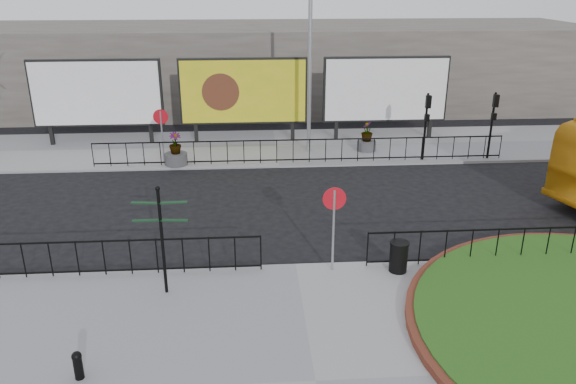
{
  "coord_description": "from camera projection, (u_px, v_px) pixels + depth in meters",
  "views": [
    {
      "loc": [
        -1.2,
        -14.25,
        7.86
      ],
      "look_at": [
        -0.06,
        2.3,
        1.45
      ],
      "focal_mm": 35.0,
      "sensor_mm": 36.0,
      "label": 1
    }
  ],
  "objects": [
    {
      "name": "billboard_right",
      "position": [
        386.0,
        90.0,
        27.65
      ],
      "size": [
        6.2,
        0.31,
        4.1
      ],
      "color": "black",
      "rests_on": "pavement_far"
    },
    {
      "name": "railing_far",
      "position": [
        301.0,
        151.0,
        24.65
      ],
      "size": [
        18.0,
        0.1,
        1.1
      ],
      "primitive_type": null,
      "color": "black",
      "rests_on": "pavement_far"
    },
    {
      "name": "planter_a",
      "position": [
        176.0,
        154.0,
        24.41
      ],
      "size": [
        0.98,
        0.98,
        1.44
      ],
      "color": "#4C4C4F",
      "rests_on": "pavement_far"
    },
    {
      "name": "building_backdrop",
      "position": [
        268.0,
        66.0,
        35.74
      ],
      "size": [
        40.0,
        10.0,
        5.0
      ],
      "primitive_type": "cube",
      "color": "slate",
      "rests_on": "ground"
    },
    {
      "name": "pavement_near",
      "position": [
        315.0,
        383.0,
        11.49
      ],
      "size": [
        30.0,
        10.0,
        0.12
      ],
      "primitive_type": "cube",
      "color": "gray",
      "rests_on": "ground"
    },
    {
      "name": "signal_pole_b",
      "position": [
        493.0,
        116.0,
        24.71
      ],
      "size": [
        0.22,
        0.26,
        3.0
      ],
      "color": "black",
      "rests_on": "pavement_far"
    },
    {
      "name": "pavement_far",
      "position": [
        276.0,
        147.0,
        27.31
      ],
      "size": [
        44.0,
        6.0,
        0.12
      ],
      "primitive_type": "cube",
      "color": "gray",
      "rests_on": "ground"
    },
    {
      "name": "billboard_left",
      "position": [
        97.0,
        94.0,
        26.76
      ],
      "size": [
        6.2,
        0.31,
        4.1
      ],
      "color": "black",
      "rests_on": "pavement_far"
    },
    {
      "name": "railing_near_left",
      "position": [
        77.0,
        258.0,
        15.27
      ],
      "size": [
        10.0,
        0.1,
        1.1
      ],
      "primitive_type": null,
      "color": "black",
      "rests_on": "pavement_near"
    },
    {
      "name": "bollard",
      "position": [
        78.0,
        364.0,
        11.43
      ],
      "size": [
        0.21,
        0.21,
        0.64
      ],
      "color": "black",
      "rests_on": "pavement_near"
    },
    {
      "name": "litter_bin",
      "position": [
        399.0,
        256.0,
        15.58
      ],
      "size": [
        0.54,
        0.54,
        0.89
      ],
      "color": "black",
      "rests_on": "pavement_near"
    },
    {
      "name": "ground",
      "position": [
        296.0,
        267.0,
        16.17
      ],
      "size": [
        90.0,
        90.0,
        0.0
      ],
      "primitive_type": "plane",
      "color": "black",
      "rests_on": "ground"
    },
    {
      "name": "speed_sign_near",
      "position": [
        334.0,
        211.0,
        15.17
      ],
      "size": [
        0.64,
        0.07,
        2.47
      ],
      "color": "gray",
      "rests_on": "pavement_near"
    },
    {
      "name": "fingerpost_sign",
      "position": [
        161.0,
        230.0,
        14.05
      ],
      "size": [
        1.39,
        0.27,
        2.97
      ],
      "rotation": [
        0.0,
        0.0,
        -0.1
      ],
      "color": "black",
      "rests_on": "pavement_near"
    },
    {
      "name": "lamp_post",
      "position": [
        310.0,
        49.0,
        24.76
      ],
      "size": [
        0.74,
        0.18,
        9.23
      ],
      "color": "gray",
      "rests_on": "pavement_far"
    },
    {
      "name": "planter_c",
      "position": [
        367.0,
        140.0,
        26.41
      ],
      "size": [
        0.89,
        0.89,
        1.41
      ],
      "color": "#4C4C4F",
      "rests_on": "pavement_far"
    },
    {
      "name": "signal_pole_a",
      "position": [
        427.0,
        117.0,
        24.52
      ],
      "size": [
        0.22,
        0.26,
        3.0
      ],
      "color": "black",
      "rests_on": "pavement_far"
    },
    {
      "name": "billboard_mid",
      "position": [
        244.0,
        92.0,
        27.21
      ],
      "size": [
        6.2,
        0.31,
        4.1
      ],
      "color": "black",
      "rests_on": "pavement_far"
    },
    {
      "name": "railing_near_right",
      "position": [
        523.0,
        244.0,
        16.06
      ],
      "size": [
        9.0,
        0.1,
        1.1
      ],
      "primitive_type": null,
      "color": "black",
      "rests_on": "pavement_near"
    },
    {
      "name": "speed_sign_far",
      "position": [
        161.0,
        125.0,
        23.91
      ],
      "size": [
        0.64,
        0.07,
        2.47
      ],
      "color": "gray",
      "rests_on": "pavement_far"
    }
  ]
}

